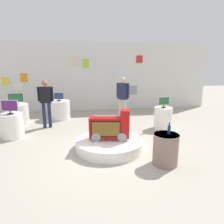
{
  "coord_description": "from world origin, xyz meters",
  "views": [
    {
      "loc": [
        -0.41,
        -5.02,
        2.33
      ],
      "look_at": [
        0.47,
        1.21,
        0.83
      ],
      "focal_mm": 33.14,
      "sensor_mm": 36.0,
      "label": 1
    }
  ],
  "objects": [
    {
      "name": "main_display_pedestal",
      "position": [
        0.26,
        0.28,
        0.14
      ],
      "size": [
        1.84,
        1.84,
        0.28
      ],
      "primitive_type": "cylinder",
      "color": "white",
      "rests_on": "ground"
    },
    {
      "name": "shopper_browsing_near_truck",
      "position": [
        1.15,
        2.98,
        1.06
      ],
      "size": [
        0.46,
        0.39,
        1.79
      ],
      "color": "#B2ADA3",
      "rests_on": "ground"
    },
    {
      "name": "side_table_round",
      "position": [
        1.45,
        -0.76,
        0.38
      ],
      "size": [
        0.61,
        0.61,
        0.74
      ],
      "color": "gray",
      "rests_on": "ground"
    },
    {
      "name": "shopper_browsing_rear",
      "position": [
        -1.75,
        2.58,
        1.02
      ],
      "size": [
        0.56,
        0.22,
        1.73
      ],
      "color": "#1E233F",
      "rests_on": "ground"
    },
    {
      "name": "tv_on_right_rear",
      "position": [
        -1.43,
        3.79,
        0.95
      ],
      "size": [
        0.38,
        0.18,
        0.32
      ],
      "color": "black",
      "rests_on": "display_pedestal_right_rear"
    },
    {
      "name": "ground_plane",
      "position": [
        0.0,
        0.0,
        0.0
      ],
      "size": [
        30.0,
        30.0,
        0.0
      ],
      "primitive_type": "plane",
      "color": "#A8A091"
    },
    {
      "name": "bottle_on_side_table",
      "position": [
        1.51,
        -0.74,
        0.85
      ],
      "size": [
        0.07,
        0.07,
        0.27
      ],
      "color": "navy",
      "rests_on": "side_table_round"
    },
    {
      "name": "back_wall_display",
      "position": [
        -0.0,
        5.34,
        1.66
      ],
      "size": [
        11.98,
        0.13,
        3.31
      ],
      "color": "silver",
      "rests_on": "ground"
    },
    {
      "name": "display_pedestal_far_right",
      "position": [
        -2.69,
        1.62,
        0.39
      ],
      "size": [
        0.72,
        0.72,
        0.78
      ],
      "primitive_type": "cylinder",
      "color": "white",
      "rests_on": "ground"
    },
    {
      "name": "tv_on_far_right",
      "position": [
        -2.69,
        1.62,
        1.02
      ],
      "size": [
        0.54,
        0.2,
        0.44
      ],
      "color": "black",
      "rests_on": "display_pedestal_far_right"
    },
    {
      "name": "novelty_firetruck_tv",
      "position": [
        0.28,
        0.27,
        0.62
      ],
      "size": [
        1.11,
        0.5,
        0.83
      ],
      "color": "gray",
      "rests_on": "main_display_pedestal"
    },
    {
      "name": "display_pedestal_left_rear",
      "position": [
        2.42,
        1.88,
        0.39
      ],
      "size": [
        0.64,
        0.64,
        0.78
      ],
      "primitive_type": "cylinder",
      "color": "white",
      "rests_on": "ground"
    },
    {
      "name": "display_pedestal_right_rear",
      "position": [
        -1.43,
        3.8,
        0.39
      ],
      "size": [
        0.88,
        0.88,
        0.78
      ],
      "primitive_type": "cylinder",
      "color": "white",
      "rests_on": "ground"
    },
    {
      "name": "tv_on_center_rear",
      "position": [
        -2.98,
        3.21,
        1.01
      ],
      "size": [
        0.5,
        0.18,
        0.41
      ],
      "color": "black",
      "rests_on": "display_pedestal_center_rear"
    },
    {
      "name": "tv_on_left_rear",
      "position": [
        2.42,
        1.87,
        1.0
      ],
      "size": [
        0.44,
        0.17,
        0.38
      ],
      "color": "black",
      "rests_on": "display_pedestal_left_rear"
    },
    {
      "name": "display_pedestal_center_rear",
      "position": [
        -2.98,
        3.21,
        0.39
      ],
      "size": [
        0.84,
        0.84,
        0.78
      ],
      "primitive_type": "cylinder",
      "color": "white",
      "rests_on": "ground"
    }
  ]
}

